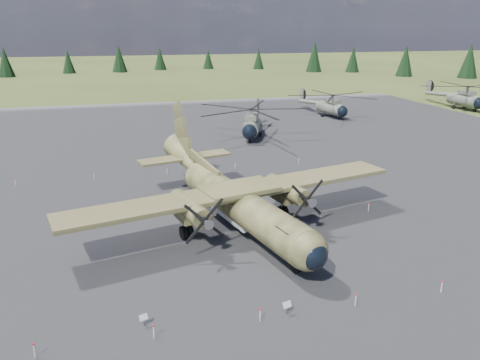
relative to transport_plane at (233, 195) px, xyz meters
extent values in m
plane|color=brown|center=(-3.80, -0.08, -2.73)|extent=(500.00, 500.00, 0.00)
cube|color=#525156|center=(-3.80, 9.92, -2.73)|extent=(120.00, 120.00, 0.04)
cylinder|color=#414223|center=(0.35, -1.49, -0.46)|extent=(6.81, 17.99, 2.77)
sphere|color=#414223|center=(2.41, -10.17, -0.46)|extent=(3.27, 3.27, 2.72)
sphere|color=black|center=(2.53, -10.70, -0.50)|extent=(2.40, 2.40, 2.00)
cube|color=black|center=(2.04, -8.63, 0.29)|extent=(2.29, 2.00, 0.54)
cone|color=#414223|center=(-2.34, 9.88, 0.59)|extent=(4.22, 7.25, 4.17)
cube|color=#AAADB0|center=(0.13, -0.53, -1.59)|extent=(3.20, 6.22, 0.50)
cube|color=#363A1E|center=(0.24, -1.01, 0.68)|extent=(28.74, 9.90, 0.35)
cube|color=#414223|center=(0.24, -1.01, 0.90)|extent=(6.61, 4.84, 0.35)
cylinder|color=#414223|center=(-4.03, -2.33, 0.14)|extent=(2.63, 5.36, 1.49)
cube|color=#414223|center=(-4.21, -1.56, -0.51)|extent=(2.22, 3.62, 0.79)
cone|color=gray|center=(-3.29, -5.46, 0.14)|extent=(0.94, 1.04, 0.75)
cylinder|color=black|center=(-4.21, -1.56, -2.19)|extent=(1.10, 1.26, 1.09)
cylinder|color=#414223|center=(4.65, -0.27, 0.14)|extent=(2.63, 5.36, 1.49)
cube|color=#414223|center=(4.46, 0.50, -0.51)|extent=(2.22, 3.62, 0.79)
cone|color=gray|center=(5.39, -3.41, 0.14)|extent=(0.94, 1.04, 0.75)
cylinder|color=black|center=(4.46, 0.50, -2.19)|extent=(1.10, 1.26, 1.09)
cube|color=#414223|center=(-1.47, 6.22, 1.18)|extent=(1.99, 7.35, 1.66)
cube|color=#363A1E|center=(-2.46, 10.37, 0.63)|extent=(9.76, 4.31, 0.22)
cylinder|color=gray|center=(2.13, -9.01, -1.47)|extent=(0.17, 0.17, 0.89)
cylinder|color=black|center=(2.13, -9.01, -2.19)|extent=(0.55, 0.98, 0.93)
cylinder|color=slate|center=(10.50, 30.78, -0.96)|extent=(4.69, 7.29, 2.39)
sphere|color=black|center=(9.27, 27.56, -1.01)|extent=(2.84, 2.84, 2.20)
sphere|color=slate|center=(11.73, 34.00, -0.96)|extent=(2.84, 2.84, 2.20)
cube|color=slate|center=(10.36, 30.43, 0.57)|extent=(2.61, 3.44, 0.72)
cylinder|color=gray|center=(10.36, 30.43, 1.28)|extent=(0.44, 0.44, 0.96)
cylinder|color=slate|center=(13.01, 37.35, -0.63)|extent=(3.66, 7.92, 1.37)
cube|color=slate|center=(14.29, 40.71, 0.57)|extent=(0.67, 1.33, 2.30)
cylinder|color=black|center=(14.60, 40.59, 0.57)|extent=(0.94, 2.34, 2.49)
cylinder|color=black|center=(9.48, 28.10, -2.35)|extent=(0.48, 0.70, 0.65)
cylinder|color=black|center=(9.70, 32.32, -2.35)|extent=(0.54, 0.82, 0.77)
cylinder|color=gray|center=(9.70, 32.32, -1.85)|extent=(0.17, 0.17, 1.39)
cylinder|color=black|center=(12.12, 31.40, -2.35)|extent=(0.54, 0.82, 0.77)
cylinder|color=gray|center=(12.12, 31.40, -1.85)|extent=(0.17, 0.17, 1.39)
cylinder|color=slate|center=(29.43, 43.39, -1.10)|extent=(3.48, 6.67, 2.20)
sphere|color=black|center=(30.09, 40.29, -1.15)|extent=(2.41, 2.41, 2.03)
sphere|color=slate|center=(28.76, 46.50, -1.10)|extent=(2.41, 2.41, 2.03)
cube|color=slate|center=(29.50, 43.05, 0.31)|extent=(2.06, 3.07, 0.66)
cylinder|color=gray|center=(29.50, 43.05, 0.97)|extent=(0.38, 0.38, 0.88)
cylinder|color=slate|center=(28.07, 49.73, -0.80)|extent=(2.30, 7.51, 1.26)
cube|color=slate|center=(27.38, 52.96, 0.31)|extent=(0.45, 1.25, 2.11)
cylinder|color=black|center=(27.68, 53.02, 0.31)|extent=(0.53, 2.25, 2.29)
cylinder|color=black|center=(29.98, 40.81, -2.38)|extent=(0.37, 0.64, 0.60)
cylinder|color=black|center=(28.04, 44.18, -2.38)|extent=(0.41, 0.74, 0.70)
cylinder|color=gray|center=(28.04, 44.18, -1.92)|extent=(0.15, 0.15, 1.28)
cylinder|color=black|center=(30.37, 44.68, -2.38)|extent=(0.41, 0.74, 0.70)
cylinder|color=gray|center=(30.37, 44.68, -1.92)|extent=(0.15, 0.15, 1.28)
cylinder|color=slate|center=(59.10, 44.30, -0.89)|extent=(2.86, 7.30, 2.49)
sphere|color=black|center=(59.29, 40.72, -0.94)|extent=(2.41, 2.41, 2.29)
sphere|color=slate|center=(58.92, 47.89, -0.89)|extent=(2.41, 2.41, 2.29)
cube|color=slate|center=(59.12, 43.91, 0.71)|extent=(1.86, 3.27, 0.75)
cylinder|color=gray|center=(59.12, 43.91, 1.45)|extent=(0.38, 0.38, 1.00)
cylinder|color=slate|center=(58.72, 51.62, -0.54)|extent=(1.28, 8.54, 1.43)
cube|color=slate|center=(58.53, 55.36, 0.71)|extent=(0.29, 1.41, 2.39)
cylinder|color=black|center=(58.88, 55.37, 0.71)|extent=(0.19, 2.59, 2.59)
cylinder|color=black|center=(59.26, 41.32, -2.34)|extent=(0.31, 0.69, 0.68)
cylinder|color=black|center=(57.70, 45.43, -2.34)|extent=(0.34, 0.81, 0.80)
cylinder|color=gray|center=(57.70, 45.43, -1.81)|extent=(0.15, 0.15, 1.45)
cylinder|color=black|center=(60.38, 45.57, -2.34)|extent=(0.34, 0.81, 0.80)
cylinder|color=gray|center=(60.38, 45.57, -1.81)|extent=(0.15, 0.15, 1.45)
cube|color=gray|center=(-8.26, -12.30, -2.44)|extent=(0.11, 0.11, 0.59)
cube|color=silver|center=(-8.26, -12.35, -2.15)|extent=(0.52, 0.35, 0.33)
cube|color=gray|center=(-0.09, -13.25, -2.41)|extent=(0.11, 0.11, 0.64)
cube|color=silver|center=(-0.09, -13.30, -2.10)|extent=(0.56, 0.35, 0.36)
cylinder|color=silver|center=(-13.80, -13.58, -2.33)|extent=(0.07, 0.07, 0.80)
cylinder|color=red|center=(-13.80, -13.58, -1.93)|extent=(0.12, 0.12, 0.10)
cylinder|color=silver|center=(-7.80, -13.58, -2.33)|extent=(0.07, 0.07, 0.80)
cylinder|color=red|center=(-7.80, -13.58, -1.93)|extent=(0.12, 0.12, 0.10)
cylinder|color=silver|center=(-1.80, -13.58, -2.33)|extent=(0.07, 0.07, 0.80)
cylinder|color=red|center=(-1.80, -13.58, -1.93)|extent=(0.12, 0.12, 0.10)
cylinder|color=silver|center=(4.20, -13.58, -2.33)|extent=(0.07, 0.07, 0.80)
cylinder|color=red|center=(4.20, -13.58, -1.93)|extent=(0.12, 0.12, 0.10)
cylinder|color=silver|center=(10.20, -13.58, -2.33)|extent=(0.07, 0.07, 0.80)
cylinder|color=red|center=(10.20, -13.58, -1.93)|extent=(0.12, 0.12, 0.10)
cylinder|color=silver|center=(-19.80, 15.92, -2.33)|extent=(0.07, 0.07, 0.80)
cylinder|color=red|center=(-19.80, 15.92, -1.93)|extent=(0.12, 0.12, 0.10)
cylinder|color=silver|center=(-11.80, 15.92, -2.33)|extent=(0.07, 0.07, 0.80)
cylinder|color=red|center=(-11.80, 15.92, -1.93)|extent=(0.12, 0.12, 0.10)
cylinder|color=silver|center=(-3.80, 15.92, -2.33)|extent=(0.07, 0.07, 0.80)
cylinder|color=red|center=(-3.80, 15.92, -1.93)|extent=(0.12, 0.12, 0.10)
cylinder|color=silver|center=(4.20, 15.92, -2.33)|extent=(0.07, 0.07, 0.80)
cylinder|color=red|center=(4.20, 15.92, -1.93)|extent=(0.12, 0.12, 0.10)
cylinder|color=silver|center=(12.20, 15.92, -2.33)|extent=(0.07, 0.07, 0.80)
cylinder|color=red|center=(12.20, 15.92, -1.93)|extent=(0.12, 0.12, 0.10)
cylinder|color=silver|center=(12.70, -0.08, -2.33)|extent=(0.07, 0.07, 0.80)
cylinder|color=red|center=(12.70, -0.08, -1.93)|extent=(0.12, 0.12, 0.10)
cone|color=black|center=(102.41, 95.70, 2.71)|extent=(6.10, 6.10, 10.88)
cone|color=black|center=(85.91, 106.19, 2.34)|extent=(5.68, 5.68, 10.14)
cone|color=black|center=(76.20, 124.37, 1.87)|extent=(5.16, 5.16, 9.21)
cone|color=black|center=(63.11, 129.48, 2.76)|extent=(6.15, 6.15, 10.98)
cone|color=black|center=(46.54, 145.55, 1.21)|extent=(4.42, 4.42, 7.88)
cone|color=black|center=(27.56, 151.55, 1.06)|extent=(4.25, 4.25, 7.59)
cone|color=black|center=(8.79, 152.34, 1.44)|extent=(4.67, 4.67, 8.35)
cone|color=black|center=(-6.60, 146.48, 2.10)|extent=(5.42, 5.42, 9.67)
cone|color=black|center=(-24.30, 146.00, 1.30)|extent=(4.52, 4.52, 8.06)
cone|color=black|center=(-43.33, 137.89, 2.05)|extent=(5.36, 5.36, 9.58)
camera|label=1|loc=(-8.76, -35.39, 13.32)|focal=35.00mm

